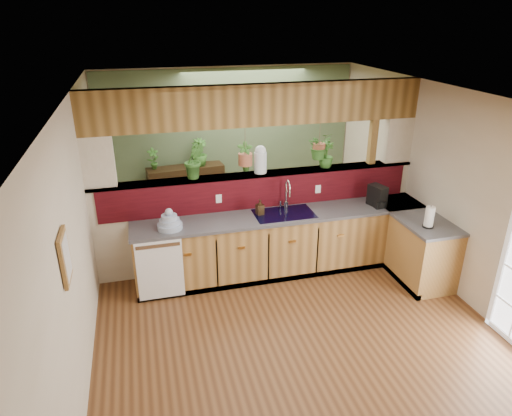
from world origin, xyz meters
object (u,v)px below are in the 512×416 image
object	(u,v)px
faucet	(287,193)
soap_dispenser	(260,207)
coffee_maker	(377,197)
dish_stack	(170,222)
paper_towel	(429,217)
shelving_console	(187,190)
glass_jar	(260,159)

from	to	relation	value
faucet	soap_dispenser	distance (m)	0.44
soap_dispenser	coffee_maker	size ratio (longest dim) A/B	0.71
faucet	soap_dispenser	size ratio (longest dim) A/B	2.02
dish_stack	paper_towel	xyz separation A→B (m)	(3.22, -0.79, 0.05)
dish_stack	faucet	bearing A→B (deg)	8.24
soap_dispenser	shelving_console	world-z (taller)	soap_dispenser
faucet	glass_jar	world-z (taller)	glass_jar
faucet	shelving_console	bearing A→B (deg)	119.03
coffee_maker	faucet	bearing A→B (deg)	153.91
dish_stack	soap_dispenser	size ratio (longest dim) A/B	1.50
coffee_maker	glass_jar	size ratio (longest dim) A/B	0.77
faucet	dish_stack	bearing A→B (deg)	-171.76
faucet	soap_dispenser	world-z (taller)	faucet
coffee_maker	glass_jar	world-z (taller)	glass_jar
faucet	paper_towel	xyz separation A→B (m)	(1.57, -1.03, -0.09)
dish_stack	glass_jar	distance (m)	1.52
soap_dispenser	paper_towel	xyz separation A→B (m)	(1.99, -0.93, 0.03)
dish_stack	soap_dispenser	distance (m)	1.23
soap_dispenser	faucet	bearing A→B (deg)	13.41
coffee_maker	shelving_console	xyz separation A→B (m)	(-2.45, 2.35, -0.54)
dish_stack	soap_dispenser	world-z (taller)	dish_stack
faucet	coffee_maker	world-z (taller)	faucet
glass_jar	coffee_maker	bearing A→B (deg)	-15.54
soap_dispenser	paper_towel	size ratio (longest dim) A/B	0.71
faucet	glass_jar	size ratio (longest dim) A/B	1.11
faucet	coffee_maker	distance (m)	1.30
paper_towel	glass_jar	bearing A→B (deg)	146.70
dish_stack	paper_towel	distance (m)	3.31
dish_stack	shelving_console	xyz separation A→B (m)	(0.47, 2.35, -0.49)
paper_towel	shelving_console	world-z (taller)	paper_towel
paper_towel	glass_jar	xyz separation A→B (m)	(-1.90, 1.25, 0.55)
soap_dispenser	paper_towel	world-z (taller)	paper_towel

